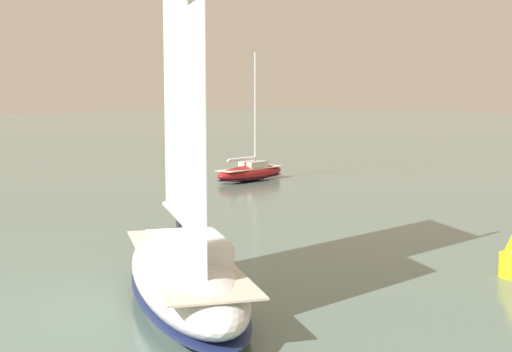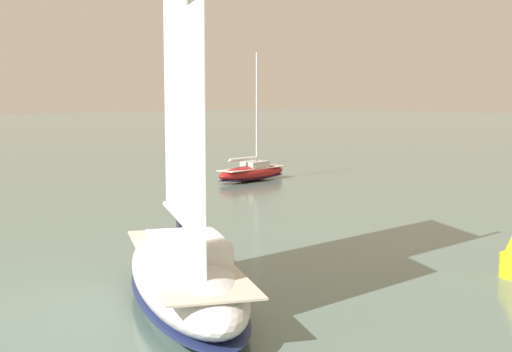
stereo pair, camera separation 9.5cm
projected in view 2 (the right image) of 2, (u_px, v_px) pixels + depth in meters
ground_plane at (185, 305)px, 22.73m from camera, size 400.00×400.00×0.00m
sailboat_main at (185, 268)px, 22.56m from camera, size 11.60×7.73×15.57m
sailboat_moored_near_marina at (252, 172)px, 54.66m from camera, size 2.90×7.29×9.76m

